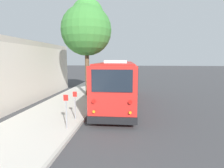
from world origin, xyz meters
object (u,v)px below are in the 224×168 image
Objects in this scene: parked_sedan_navy at (124,76)px; sign_post_far at (75,105)px; parked_sedan_black at (120,80)px; street_tree at (87,27)px; sign_post_near at (66,111)px; shuttle_bus at (118,81)px.

sign_post_far reaches higher than parked_sedan_navy.
street_tree is at bearing 161.37° from parked_sedan_black.
parked_sedan_navy is at bearing -9.98° from street_tree.
street_tree reaches higher than parked_sedan_black.
sign_post_near is at bearing 172.21° from parked_sedan_navy.
sign_post_far is (-4.25, 1.97, -0.85)m from shuttle_bus.
sign_post_near is (-7.63, -0.89, -5.15)m from street_tree.
sign_post_far reaches higher than parked_sedan_black.
parked_sedan_black is 5.75m from parked_sedan_navy.
sign_post_near is at bearing 180.00° from sign_post_far.
parked_sedan_navy is (5.75, -0.29, 0.02)m from parked_sedan_black.
shuttle_bus reaches higher than sign_post_far.
sign_post_far is at bearing 153.66° from shuttle_bus.
parked_sedan_navy is at bearing -7.06° from parked_sedan_black.
parked_sedan_navy is (16.64, 0.30, -1.19)m from shuttle_bus.
parked_sedan_navy is 20.96m from sign_post_far.
shuttle_bus is 6.31× the size of sign_post_near.
parked_sedan_black is 2.95× the size of sign_post_far.
shuttle_bus is 4.76m from sign_post_far.
street_tree is at bearing 8.04° from sign_post_far.
parked_sedan_navy is 2.86× the size of sign_post_near.
parked_sedan_black is at bearing 1.56° from shuttle_bus.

